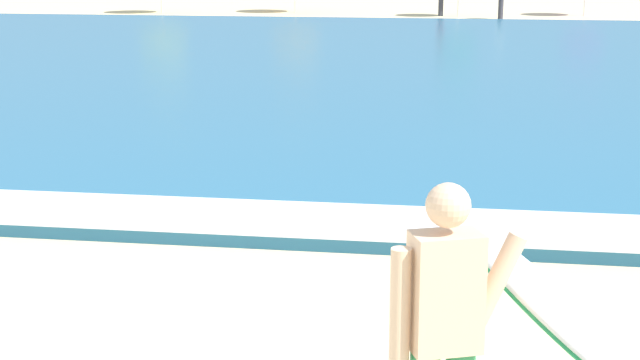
{
  "coord_description": "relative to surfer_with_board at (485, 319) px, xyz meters",
  "views": [
    {
      "loc": [
        2.31,
        -4.47,
        2.83
      ],
      "look_at": [
        1.25,
        2.49,
        1.1
      ],
      "focal_mm": 53.89,
      "sensor_mm": 36.0,
      "label": 1
    }
  ],
  "objects": [
    {
      "name": "sea",
      "position": [
        -2.45,
        18.02,
        -0.95
      ],
      "size": [
        120.0,
        28.0,
        0.14
      ],
      "primitive_type": "cube",
      "color": "teal",
      "rests_on": "ground"
    },
    {
      "name": "surf_foam",
      "position": [
        -2.45,
        4.62,
        -0.88
      ],
      "size": [
        120.0,
        1.28,
        0.01
      ],
      "primitive_type": "cube",
      "color": "white",
      "rests_on": "sea"
    },
    {
      "name": "surfer_with_board",
      "position": [
        0.0,
        0.0,
        0.0
      ],
      "size": [
        1.28,
        2.24,
        1.73
      ],
      "color": "#338E56",
      "rests_on": "ground"
    }
  ]
}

